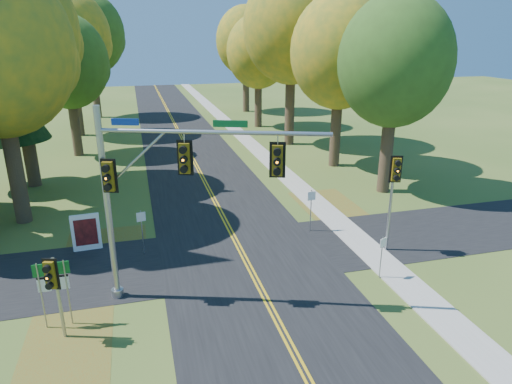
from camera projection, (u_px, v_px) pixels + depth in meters
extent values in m
plane|color=#38551E|center=(253.00, 274.00, 20.58)|extent=(160.00, 160.00, 0.00)
cube|color=black|center=(253.00, 274.00, 20.58)|extent=(8.00, 160.00, 0.02)
cube|color=black|center=(242.00, 254.00, 22.40)|extent=(60.00, 6.00, 0.02)
cube|color=gold|center=(251.00, 274.00, 20.55)|extent=(0.10, 160.00, 0.01)
cube|color=gold|center=(255.00, 273.00, 20.60)|extent=(0.10, 160.00, 0.01)
cube|color=#9E998E|center=(376.00, 257.00, 22.09)|extent=(1.60, 160.00, 0.06)
cube|color=brown|center=(106.00, 252.00, 22.64)|extent=(4.00, 6.00, 0.00)
cube|color=brown|center=(336.00, 212.00, 27.71)|extent=(3.50, 8.00, 0.00)
cube|color=brown|center=(68.00, 343.00, 16.02)|extent=(3.00, 5.00, 0.00)
cylinder|color=#38281C|center=(15.00, 165.00, 25.21)|extent=(0.86, 0.86, 6.75)
sphere|color=gold|center=(34.00, 62.00, 24.91)|extent=(4.80, 4.80, 4.80)
cylinder|color=#38281C|center=(387.00, 148.00, 30.31)|extent=(0.83, 0.83, 6.08)
ellipsoid|color=#37651F|center=(395.00, 61.00, 28.47)|extent=(7.20, 7.20, 8.28)
sphere|color=#37651F|center=(405.00, 71.00, 30.04)|extent=(4.32, 4.32, 4.32)
sphere|color=#37651F|center=(384.00, 50.00, 27.27)|extent=(3.96, 3.96, 3.96)
cylinder|color=#38281C|center=(27.00, 134.00, 31.24)|extent=(0.89, 0.89, 7.42)
ellipsoid|color=gold|center=(9.00, 30.00, 29.01)|extent=(8.60, 8.60, 9.89)
sphere|color=gold|center=(44.00, 44.00, 30.89)|extent=(5.16, 5.16, 5.16)
cylinder|color=#38281C|center=(336.00, 127.00, 36.33)|extent=(0.84, 0.84, 6.30)
ellipsoid|color=gold|center=(340.00, 51.00, 34.40)|extent=(7.60, 7.60, 8.74)
sphere|color=gold|center=(351.00, 60.00, 36.06)|extent=(4.56, 4.56, 4.56)
sphere|color=gold|center=(329.00, 41.00, 33.13)|extent=(4.18, 4.18, 4.18)
cylinder|color=#38281C|center=(75.00, 124.00, 39.54)|extent=(0.81, 0.81, 5.62)
ellipsoid|color=#37651F|center=(67.00, 62.00, 37.82)|extent=(6.80, 6.80, 7.82)
sphere|color=#37651F|center=(86.00, 69.00, 39.31)|extent=(4.08, 4.08, 4.08)
sphere|color=#37651F|center=(49.00, 54.00, 36.69)|extent=(3.74, 3.74, 3.74)
cylinder|color=#38281C|center=(290.00, 105.00, 43.21)|extent=(0.90, 0.90, 7.65)
ellipsoid|color=gold|center=(292.00, 27.00, 40.92)|extent=(8.80, 8.80, 10.12)
sphere|color=gold|center=(305.00, 37.00, 42.85)|extent=(5.28, 5.28, 5.28)
sphere|color=gold|center=(279.00, 16.00, 39.46)|extent=(4.84, 4.84, 4.84)
cylinder|color=#38281C|center=(77.00, 102.00, 47.10)|extent=(0.87, 0.87, 6.98)
ellipsoid|color=gold|center=(68.00, 37.00, 44.99)|extent=(8.20, 8.20, 9.43)
sphere|color=gold|center=(88.00, 45.00, 46.79)|extent=(4.92, 4.92, 4.92)
sphere|color=gold|center=(50.00, 28.00, 43.63)|extent=(4.51, 4.51, 4.51)
cylinder|color=#38281C|center=(258.00, 101.00, 51.75)|extent=(0.82, 0.82, 5.85)
ellipsoid|color=gold|center=(258.00, 52.00, 49.97)|extent=(7.00, 7.00, 8.05)
sphere|color=gold|center=(268.00, 58.00, 51.50)|extent=(4.20, 4.20, 4.20)
sphere|color=gold|center=(249.00, 45.00, 48.80)|extent=(3.85, 3.85, 3.85)
cylinder|color=#38281C|center=(95.00, 89.00, 57.29)|extent=(0.88, 0.88, 7.20)
ellipsoid|color=#37651F|center=(89.00, 34.00, 55.12)|extent=(8.40, 8.40, 9.66)
sphere|color=#37651F|center=(105.00, 41.00, 56.96)|extent=(5.04, 5.04, 5.04)
sphere|color=#37651F|center=(74.00, 26.00, 53.72)|extent=(4.62, 4.62, 4.62)
cylinder|color=#38281C|center=(246.00, 87.00, 61.68)|extent=(0.85, 0.85, 6.53)
ellipsoid|color=gold|center=(246.00, 41.00, 59.70)|extent=(7.80, 7.80, 8.97)
sphere|color=gold|center=(255.00, 47.00, 61.40)|extent=(4.68, 4.68, 4.68)
sphere|color=gold|center=(237.00, 34.00, 58.39)|extent=(4.29, 4.29, 4.29)
cylinder|color=#38281C|center=(12.00, 164.00, 31.43)|extent=(0.50, 0.50, 3.42)
cone|color=black|center=(0.00, 99.00, 29.95)|extent=(5.60, 5.60, 5.45)
cylinder|color=#999BA1|center=(108.00, 208.00, 17.55)|extent=(0.25, 0.25, 7.86)
cylinder|color=#999BA1|center=(118.00, 293.00, 18.80)|extent=(0.49, 0.49, 0.34)
cylinder|color=#999BA1|center=(213.00, 132.00, 16.20)|extent=(7.96, 3.03, 0.16)
cylinder|color=#999BA1|center=(135.00, 161.00, 16.81)|extent=(2.42, 0.96, 2.32)
cylinder|color=#999BA1|center=(184.00, 137.00, 16.35)|extent=(0.04, 0.04, 0.40)
cube|color=#72590C|center=(185.00, 158.00, 16.60)|extent=(0.47, 0.45, 1.12)
cube|color=black|center=(185.00, 158.00, 16.60)|extent=(0.56, 0.23, 1.32)
sphere|color=orange|center=(184.00, 160.00, 16.36)|extent=(0.20, 0.20, 0.20)
cylinder|color=black|center=(183.00, 150.00, 16.24)|extent=(0.31, 0.26, 0.27)
cylinder|color=black|center=(184.00, 160.00, 16.36)|extent=(0.31, 0.26, 0.27)
cylinder|color=black|center=(184.00, 169.00, 16.48)|extent=(0.31, 0.26, 0.27)
cylinder|color=#999BA1|center=(278.00, 139.00, 16.07)|extent=(0.04, 0.04, 0.40)
cube|color=#72590C|center=(277.00, 160.00, 16.33)|extent=(0.47, 0.45, 1.12)
cube|color=black|center=(277.00, 160.00, 16.33)|extent=(0.56, 0.23, 1.32)
sphere|color=orange|center=(277.00, 162.00, 16.08)|extent=(0.20, 0.20, 0.20)
cylinder|color=black|center=(277.00, 152.00, 15.96)|extent=(0.31, 0.26, 0.27)
cylinder|color=black|center=(277.00, 162.00, 16.08)|extent=(0.31, 0.26, 0.27)
cylinder|color=black|center=(277.00, 172.00, 16.20)|extent=(0.31, 0.26, 0.27)
cube|color=#72590C|center=(109.00, 176.00, 16.92)|extent=(0.47, 0.45, 1.12)
cube|color=black|center=(109.00, 176.00, 16.92)|extent=(0.56, 0.23, 1.32)
sphere|color=orange|center=(107.00, 178.00, 16.68)|extent=(0.20, 0.20, 0.20)
cylinder|color=black|center=(106.00, 169.00, 16.56)|extent=(0.31, 0.26, 0.27)
cylinder|color=black|center=(107.00, 178.00, 16.68)|extent=(0.31, 0.26, 0.27)
cylinder|color=black|center=(108.00, 187.00, 16.80)|extent=(0.31, 0.26, 0.27)
cube|color=navy|center=(125.00, 122.00, 16.36)|extent=(0.96, 0.39, 0.25)
cube|color=#0C5926|center=(230.00, 124.00, 16.04)|extent=(1.18, 0.46, 0.25)
cylinder|color=gray|center=(390.00, 205.00, 22.07)|extent=(0.13, 0.13, 4.84)
cube|color=#72590C|center=(396.00, 169.00, 21.22)|extent=(0.45, 0.42, 1.10)
cube|color=black|center=(396.00, 169.00, 21.22)|extent=(0.56, 0.18, 1.30)
sphere|color=orange|center=(397.00, 171.00, 20.98)|extent=(0.20, 0.20, 0.20)
cylinder|color=black|center=(398.00, 163.00, 20.87)|extent=(0.30, 0.24, 0.26)
cylinder|color=black|center=(397.00, 171.00, 20.98)|extent=(0.30, 0.24, 0.26)
cylinder|color=black|center=(397.00, 178.00, 21.10)|extent=(0.30, 0.24, 0.26)
cylinder|color=#92969A|center=(59.00, 298.00, 15.84)|extent=(0.12, 0.12, 3.15)
cube|color=#72590C|center=(51.00, 274.00, 15.27)|extent=(0.41, 0.39, 0.98)
cube|color=black|center=(51.00, 274.00, 15.27)|extent=(0.49, 0.20, 1.16)
sphere|color=orange|center=(48.00, 277.00, 15.06)|extent=(0.18, 0.18, 0.18)
cylinder|color=black|center=(47.00, 269.00, 14.96)|extent=(0.27, 0.23, 0.24)
cylinder|color=black|center=(48.00, 277.00, 15.06)|extent=(0.27, 0.23, 0.24)
cylinder|color=black|center=(49.00, 286.00, 15.17)|extent=(0.27, 0.23, 0.24)
cylinder|color=gray|center=(42.00, 296.00, 16.42)|extent=(0.05, 0.05, 2.66)
cylinder|color=gray|center=(68.00, 293.00, 16.65)|extent=(0.05, 0.05, 2.66)
cube|color=#0D5B1F|center=(51.00, 269.00, 16.22)|extent=(1.24, 0.06, 0.49)
cube|color=silver|center=(51.00, 269.00, 16.22)|extent=(1.06, 0.03, 0.07)
cube|color=silver|center=(44.00, 286.00, 16.35)|extent=(0.44, 0.04, 0.49)
cube|color=black|center=(43.00, 278.00, 16.25)|extent=(0.44, 0.01, 0.09)
cube|color=silver|center=(63.00, 283.00, 16.51)|extent=(0.44, 0.04, 0.49)
cube|color=black|center=(61.00, 276.00, 16.41)|extent=(0.44, 0.01, 0.09)
cube|color=white|center=(86.00, 232.00, 22.57)|extent=(1.38, 0.28, 1.89)
cube|color=maroon|center=(86.00, 232.00, 22.46)|extent=(1.05, 0.09, 1.37)
cube|color=white|center=(77.00, 248.00, 22.67)|extent=(0.09, 0.09, 0.32)
cube|color=white|center=(99.00, 245.00, 22.99)|extent=(0.09, 0.09, 0.32)
cylinder|color=gray|center=(311.00, 211.00, 24.66)|extent=(0.05, 0.05, 2.37)
cube|color=silver|center=(312.00, 196.00, 24.35)|extent=(0.45, 0.06, 0.48)
cylinder|color=gray|center=(381.00, 258.00, 19.90)|extent=(0.05, 0.05, 2.02)
cube|color=silver|center=(383.00, 243.00, 19.65)|extent=(0.36, 0.19, 0.41)
cylinder|color=gray|center=(142.00, 232.00, 22.13)|extent=(0.05, 0.05, 2.26)
cube|color=silver|center=(141.00, 217.00, 21.83)|extent=(0.43, 0.11, 0.46)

